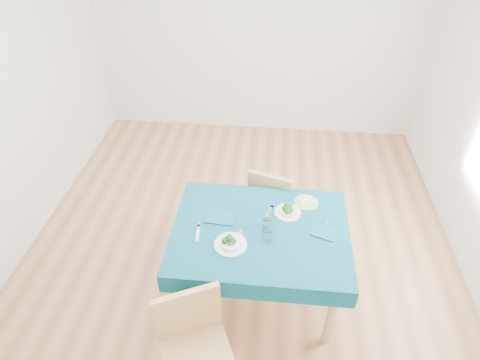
# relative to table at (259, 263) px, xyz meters

# --- Properties ---
(room_shell) EXTENTS (4.02, 4.52, 2.73)m
(room_shell) POSITION_rel_table_xyz_m (-0.20, 0.46, 0.97)
(room_shell) COLOR brown
(room_shell) RESTS_ON ground
(table) EXTENTS (1.30, 0.99, 0.76)m
(table) POSITION_rel_table_xyz_m (0.00, 0.00, 0.00)
(table) COLOR #08455A
(table) RESTS_ON ground
(chair_near) EXTENTS (0.58, 0.60, 1.07)m
(chair_near) POSITION_rel_table_xyz_m (-0.34, -0.84, 0.15)
(chair_near) COLOR tan
(chair_near) RESTS_ON ground
(chair_far) EXTENTS (0.49, 0.51, 0.95)m
(chair_far) POSITION_rel_table_xyz_m (0.10, 0.70, 0.10)
(chair_far) COLOR tan
(chair_far) RESTS_ON ground
(bowl_near) EXTENTS (0.23, 0.23, 0.07)m
(bowl_near) POSITION_rel_table_xyz_m (-0.20, -0.17, 0.41)
(bowl_near) COLOR white
(bowl_near) RESTS_ON table
(bowl_far) EXTENTS (0.20, 0.20, 0.06)m
(bowl_far) POSITION_rel_table_xyz_m (0.20, 0.20, 0.41)
(bowl_far) COLOR white
(bowl_far) RESTS_ON table
(fork_near) EXTENTS (0.04, 0.17, 0.00)m
(fork_near) POSITION_rel_table_xyz_m (-0.45, -0.08, 0.38)
(fork_near) COLOR silver
(fork_near) RESTS_ON table
(knife_near) EXTENTS (0.03, 0.20, 0.00)m
(knife_near) POSITION_rel_table_xyz_m (-0.15, -0.11, 0.38)
(knife_near) COLOR silver
(knife_near) RESTS_ON table
(fork_far) EXTENTS (0.08, 0.19, 0.00)m
(fork_far) POSITION_rel_table_xyz_m (0.05, 0.19, 0.38)
(fork_far) COLOR silver
(fork_far) RESTS_ON table
(knife_far) EXTENTS (0.02, 0.21, 0.00)m
(knife_far) POSITION_rel_table_xyz_m (0.49, 0.07, 0.38)
(knife_far) COLOR silver
(knife_far) RESTS_ON table
(napkin_near) EXTENTS (0.23, 0.17, 0.01)m
(napkin_near) POSITION_rel_table_xyz_m (-0.31, 0.09, 0.39)
(napkin_near) COLOR #0B4E64
(napkin_near) RESTS_ON table
(napkin_far) EXTENTS (0.21, 0.17, 0.01)m
(napkin_far) POSITION_rel_table_xyz_m (0.46, 0.01, 0.38)
(napkin_far) COLOR #0B4E64
(napkin_far) RESTS_ON table
(tumbler_center) EXTENTS (0.06, 0.06, 0.08)m
(tumbler_center) POSITION_rel_table_xyz_m (0.04, 0.03, 0.42)
(tumbler_center) COLOR white
(tumbler_center) RESTS_ON table
(tumbler_side) EXTENTS (0.06, 0.06, 0.08)m
(tumbler_side) POSITION_rel_table_xyz_m (0.05, -0.10, 0.42)
(tumbler_side) COLOR white
(tumbler_side) RESTS_ON table
(side_plate) EXTENTS (0.19, 0.19, 0.01)m
(side_plate) POSITION_rel_table_xyz_m (0.34, 0.33, 0.38)
(side_plate) COLOR #99CB63
(side_plate) RESTS_ON table
(bread_slice) EXTENTS (0.14, 0.14, 0.02)m
(bread_slice) POSITION_rel_table_xyz_m (0.34, 0.33, 0.40)
(bread_slice) COLOR beige
(bread_slice) RESTS_ON side_plate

